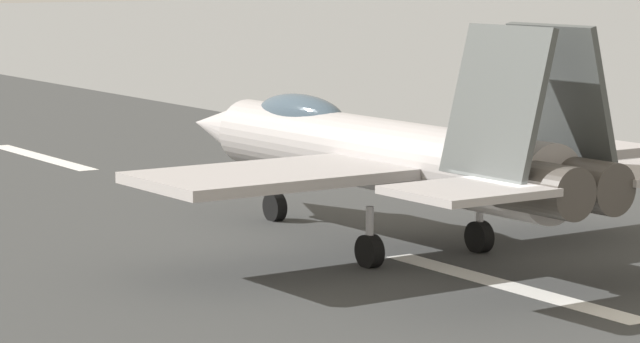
# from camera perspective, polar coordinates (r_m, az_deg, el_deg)

# --- Properties ---
(ground_plane) EXTENTS (400.00, 400.00, 0.00)m
(ground_plane) POSITION_cam_1_polar(r_m,az_deg,el_deg) (32.78, 7.47, -4.37)
(ground_plane) COLOR gray
(runway_strip) EXTENTS (240.00, 26.00, 0.02)m
(runway_strip) POSITION_cam_1_polar(r_m,az_deg,el_deg) (32.76, 7.49, -4.36)
(runway_strip) COLOR #3A3B3B
(runway_strip) RESTS_ON ground
(fighter_jet) EXTENTS (16.31, 13.36, 5.53)m
(fighter_jet) POSITION_cam_1_polar(r_m,az_deg,el_deg) (36.75, 2.35, 0.73)
(fighter_jet) COLOR #AEA9A9
(fighter_jet) RESTS_ON ground
(marker_cone_mid) EXTENTS (0.44, 0.44, 0.55)m
(marker_cone_mid) POSITION_cam_1_polar(r_m,az_deg,el_deg) (50.62, 9.27, 0.24)
(marker_cone_mid) COLOR orange
(marker_cone_mid) RESTS_ON ground
(marker_cone_far) EXTENTS (0.44, 0.44, 0.55)m
(marker_cone_far) POSITION_cam_1_polar(r_m,az_deg,el_deg) (60.67, 1.16, 1.60)
(marker_cone_far) COLOR orange
(marker_cone_far) RESTS_ON ground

